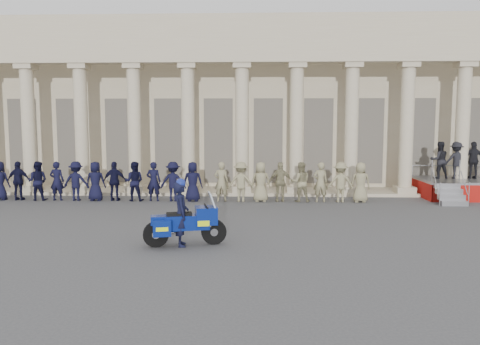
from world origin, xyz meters
name	(u,v)px	position (x,y,z in m)	size (l,w,h in m)	color
ground	(193,233)	(0.00, 0.00, 0.00)	(90.00, 90.00, 0.00)	#424245
building	(224,106)	(0.00, 14.74, 4.52)	(40.00, 12.50, 9.00)	#B9AA8B
officer_rank	(139,181)	(-3.24, 6.08, 0.88)	(20.63, 0.67, 1.76)	black
reviewing_stand	(463,168)	(11.71, 7.68, 1.39)	(4.25, 4.08, 2.61)	gray
motorcycle	(186,223)	(0.00, -1.54, 0.65)	(2.33, 1.17, 1.51)	black
rider	(181,213)	(-0.13, -1.57, 0.95)	(0.58, 0.75, 1.93)	black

